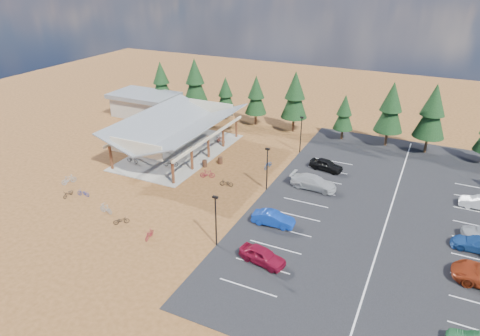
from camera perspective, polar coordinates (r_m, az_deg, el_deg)
The scene contains 40 objects.
ground at distance 49.51m, azimuth -2.71°, elevation -2.69°, with size 140.00×140.00×0.00m, color brown.
asphalt_lot at distance 47.48m, azimuth 19.32°, elevation -5.53°, with size 27.00×44.00×0.04m, color black.
concrete_pad at distance 59.63m, azimuth -8.03°, elevation 2.18°, with size 10.60×18.60×0.10m, color gray.
bike_pavilion at distance 58.27m, azimuth -8.25°, elevation 5.60°, with size 11.65×19.40×4.97m.
outbuilding at distance 75.17m, azimuth -12.57°, elevation 8.33°, with size 11.00×7.00×3.90m.
lamp_post_0 at distance 38.34m, azimuth -3.25°, elevation -6.61°, with size 0.50×0.25×5.14m.
lamp_post_1 at distance 47.90m, azimuth 3.63°, elevation 0.25°, with size 0.50×0.25×5.14m.
lamp_post_2 at distance 58.37m, azimuth 8.13°, elevation 4.75°, with size 0.50×0.25×5.14m.
trash_bin_0 at distance 54.66m, azimuth -4.73°, elevation 0.60°, with size 0.60×0.60×0.90m, color #3F2416.
trash_bin_1 at distance 55.40m, azimuth -2.64°, elevation 1.01°, with size 0.60×0.60×0.90m, color #3F2416.
pine_0 at distance 77.00m, azimuth -10.48°, elevation 11.37°, with size 3.67×3.67×8.54m.
pine_1 at distance 73.71m, azimuth -6.02°, elevation 11.54°, with size 4.10×4.10×9.56m.
pine_2 at distance 70.82m, azimuth -1.94°, elevation 9.86°, with size 3.08×3.08×7.17m.
pine_3 at distance 68.15m, azimuth 2.15°, elevation 9.68°, with size 3.43×3.43×7.99m.
pine_4 at distance 65.49m, azimuth 7.33°, elevation 9.60°, with size 4.01×4.01×9.35m.
pine_5 at distance 63.95m, azimuth 13.74°, elevation 7.21°, with size 2.91×2.91×6.77m.
pine_6 at distance 62.87m, azimuth 19.48°, elevation 7.62°, with size 3.97×3.97×9.24m.
pine_7 at distance 62.28m, azimuth 24.29°, elevation 6.90°, with size 4.14×4.14×9.64m.
bike_0 at distance 57.10m, azimuth -14.15°, elevation 1.10°, with size 0.59×1.69×0.89m, color black.
bike_1 at distance 58.39m, azimuth -12.51°, elevation 1.93°, with size 0.51×1.82×1.09m, color gray.
bike_2 at distance 62.80m, azimuth -8.13°, elevation 3.87°, with size 0.58×1.65×0.87m, color navy.
bike_3 at distance 64.67m, azimuth -6.58°, elevation 4.63°, with size 0.44×1.55×0.93m, color maroon.
bike_4 at distance 55.04m, azimuth -9.21°, elevation 0.69°, with size 0.67×1.91×1.00m, color black.
bike_5 at distance 57.98m, azimuth -8.23°, elevation 2.05°, with size 0.45×1.61×0.97m, color #94979C.
bike_6 at distance 60.71m, azimuth -4.58°, elevation 3.29°, with size 0.59×1.68×0.88m, color navy.
bike_7 at distance 61.73m, azimuth -2.61°, elevation 3.82°, with size 0.50×1.79×1.07m, color maroon.
bike_8 at distance 51.16m, azimuth -21.95°, elevation -3.18°, with size 0.53×1.52×0.80m, color black.
bike_9 at distance 54.11m, azimuth -21.86°, elevation -1.43°, with size 0.51×1.79×1.08m, color #989DA1.
bike_10 at distance 50.69m, azimuth -20.18°, elevation -3.14°, with size 0.54×1.54×0.81m, color navy.
bike_11 at distance 41.44m, azimuth -12.00°, elevation -8.63°, with size 0.44×1.55×0.93m, color maroon.
bike_12 at distance 44.28m, azimuth -15.55°, elevation -6.74°, with size 0.55×1.56×0.82m, color black.
bike_13 at distance 46.53m, azimuth -17.46°, elevation -5.18°, with size 0.49×1.74×1.05m, color #A0A3A9.
bike_14 at distance 54.16m, azimuth 3.77°, elevation 0.41°, with size 0.62×1.79×0.94m, color navy.
bike_15 at distance 51.73m, azimuth -4.38°, elevation -0.77°, with size 0.51×1.81×1.09m, color maroon.
bike_16 at distance 49.70m, azimuth -1.83°, elevation -2.01°, with size 0.56×1.62×0.85m, color black.
car_0 at distance 37.47m, azimuth 3.01°, elevation -11.57°, with size 1.69×4.20×1.43m, color maroon.
car_1 at distance 42.48m, azimuth 4.46°, elevation -6.74°, with size 1.47×4.21×1.39m, color #0F359D.
car_3 at distance 49.72m, azimuth 9.77°, elevation -1.88°, with size 2.15×5.29×1.54m, color #B1B1B1.
car_4 at distance 54.49m, azimuth 11.43°, elevation 0.42°, with size 1.68×4.17×1.42m, color black.
car_7 at distance 44.38m, azimuth 29.22°, elevation -8.82°, with size 1.86×4.58×1.33m, color navy.
Camera 1 is at (21.01, -38.35, 23.22)m, focal length 32.00 mm.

